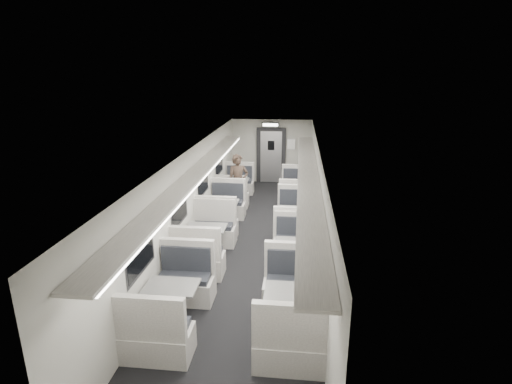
% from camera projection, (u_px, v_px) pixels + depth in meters
% --- Properties ---
extents(room, '(3.24, 12.24, 2.64)m').
position_uv_depth(room, '(253.00, 201.00, 9.43)').
color(room, black).
rests_on(room, ground).
extents(booth_left_a, '(0.99, 2.02, 1.08)m').
position_uv_depth(booth_left_a, '(236.00, 189.00, 13.28)').
color(booth_left_a, silver).
rests_on(booth_left_a, room).
extents(booth_left_b, '(1.04, 2.11, 1.13)m').
position_uv_depth(booth_left_b, '(222.00, 214.00, 10.95)').
color(booth_left_b, silver).
rests_on(booth_left_b, room).
extents(booth_left_c, '(1.08, 2.19, 1.17)m').
position_uv_depth(booth_left_c, '(207.00, 242.00, 9.13)').
color(booth_left_c, silver).
rests_on(booth_left_c, room).
extents(booth_left_d, '(1.06, 2.15, 1.15)m').
position_uv_depth(booth_left_d, '(173.00, 305.00, 6.71)').
color(booth_left_d, silver).
rests_on(booth_left_d, room).
extents(booth_right_a, '(1.02, 2.07, 1.11)m').
position_uv_depth(booth_right_a, '(296.00, 194.00, 12.74)').
color(booth_right_a, silver).
rests_on(booth_right_a, room).
extents(booth_right_b, '(1.02, 2.07, 1.11)m').
position_uv_depth(booth_right_b, '(295.00, 222.00, 10.40)').
color(booth_right_b, silver).
rests_on(booth_right_b, room).
extents(booth_right_c, '(0.96, 1.95, 1.04)m').
position_uv_depth(booth_right_c, '(294.00, 256.00, 8.55)').
color(booth_right_c, silver).
rests_on(booth_right_c, room).
extents(booth_right_d, '(1.07, 2.17, 1.16)m').
position_uv_depth(booth_right_d, '(292.00, 311.00, 6.54)').
color(booth_right_d, silver).
rests_on(booth_right_d, room).
extents(passenger, '(0.74, 0.61, 1.75)m').
position_uv_depth(passenger, '(238.00, 183.00, 12.15)').
color(passenger, black).
rests_on(passenger, room).
extents(window_a, '(0.02, 1.18, 0.84)m').
position_uv_depth(window_a, '(219.00, 162.00, 12.77)').
color(window_a, black).
rests_on(window_a, room).
extents(window_b, '(0.02, 1.18, 0.84)m').
position_uv_depth(window_b, '(203.00, 180.00, 10.68)').
color(window_b, black).
rests_on(window_b, room).
extents(window_c, '(0.02, 1.18, 0.84)m').
position_uv_depth(window_c, '(179.00, 206.00, 8.59)').
color(window_c, black).
rests_on(window_c, room).
extents(window_d, '(0.02, 1.18, 0.84)m').
position_uv_depth(window_d, '(140.00, 250.00, 6.50)').
color(window_d, black).
rests_on(window_d, room).
extents(luggage_rack_left, '(0.46, 10.40, 0.09)m').
position_uv_depth(luggage_rack_left, '(197.00, 173.00, 9.07)').
color(luggage_rack_left, silver).
rests_on(luggage_rack_left, room).
extents(luggage_rack_right, '(0.46, 10.40, 0.09)m').
position_uv_depth(luggage_rack_right, '(307.00, 176.00, 8.81)').
color(luggage_rack_right, silver).
rests_on(luggage_rack_right, room).
extents(vestibule_door, '(1.10, 0.13, 2.10)m').
position_uv_depth(vestibule_door, '(271.00, 156.00, 15.12)').
color(vestibule_door, black).
rests_on(vestibule_door, room).
extents(exit_sign, '(0.62, 0.12, 0.16)m').
position_uv_depth(exit_sign, '(270.00, 125.00, 14.29)').
color(exit_sign, black).
rests_on(exit_sign, room).
extents(wall_notice, '(0.32, 0.02, 0.40)m').
position_uv_depth(wall_notice, '(291.00, 144.00, 14.89)').
color(wall_notice, white).
rests_on(wall_notice, room).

